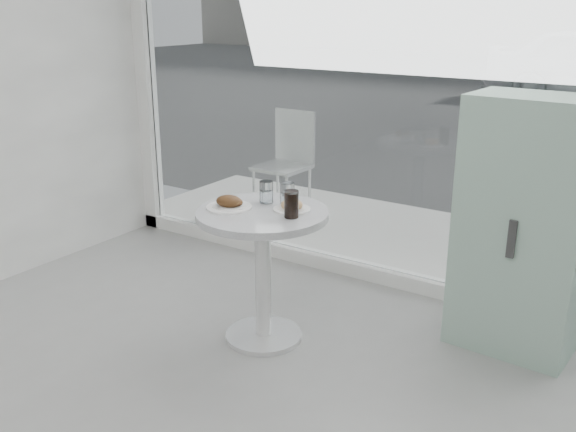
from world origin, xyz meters
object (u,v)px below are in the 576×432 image
Objects in this scene: main_table at (263,249)px; plate_fritter at (230,204)px; plate_donut at (292,207)px; water_tumbler_a at (266,193)px; water_tumbler_b at (287,195)px; mint_cabinet at (523,227)px; cola_glass at (291,205)px; patio_chair at (287,158)px.

main_table is 0.31m from plate_fritter.
main_table is at bearing -144.61° from plate_donut.
plate_donut reaches higher than main_table.
plate_fritter is at bearing -152.83° from plate_donut.
main_table is 0.29m from plate_donut.
water_tumbler_b is (0.13, 0.02, 0.00)m from water_tumbler_a.
mint_cabinet is at bearing 31.03° from main_table.
cola_glass is at bearing -28.62° from water_tumbler_a.
main_table is 3.82× the size of plate_donut.
water_tumbler_a reaches higher than plate_fritter.
mint_cabinet is 9.63× the size of cola_glass.
plate_fritter is 1.24× the size of plate_donut.
main_table is 0.83× the size of patio_chair.
water_tumbler_a is at bearing 167.89° from plate_donut.
mint_cabinet reaches higher than water_tumbler_a.
plate_fritter reaches higher than plate_donut.
water_tumbler_a is (0.96, -1.66, 0.25)m from patio_chair.
main_table is at bearing 20.01° from plate_fritter.
water_tumbler_a is at bearing -171.90° from water_tumbler_b.
water_tumbler_b is (0.06, 0.15, 0.28)m from main_table.
plate_donut is (-1.07, -0.63, 0.09)m from mint_cabinet.
mint_cabinet is at bearing 24.82° from water_tumbler_a.
mint_cabinet is at bearing -23.88° from patio_chair.
mint_cabinet is 5.61× the size of plate_fritter.
patio_chair is 4.61× the size of plate_donut.
patio_chair is at bearing 124.26° from plate_donut.
plate_fritter is (-0.17, -0.06, 0.25)m from main_table.
plate_donut is at bearing -12.11° from water_tumbler_a.
plate_donut is 0.13m from cola_glass.
cola_glass is (0.06, -0.10, 0.05)m from plate_donut.
water_tumbler_a is at bearing 151.38° from cola_glass.
mint_cabinet reaches higher than cola_glass.
patio_chair is 7.53× the size of water_tumbler_a.
cola_glass reaches higher than water_tumbler_b.
main_table is at bearing -63.22° from water_tumbler_a.
cola_glass is (0.19, -0.01, 0.29)m from main_table.
water_tumbler_b is (0.23, 0.22, 0.03)m from plate_fritter.
patio_chair is at bearing 157.71° from mint_cabinet.
water_tumbler_b reaches higher than main_table.
water_tumbler_a reaches higher than main_table.
water_tumbler_b reaches higher than water_tumbler_a.
mint_cabinet is at bearing 35.96° from cola_glass.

